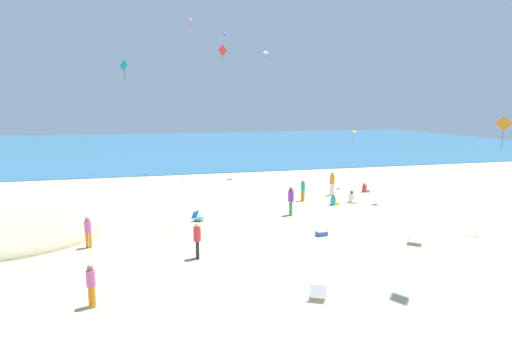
% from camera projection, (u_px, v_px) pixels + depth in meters
% --- Properties ---
extents(ground_plane, '(120.00, 120.00, 0.00)m').
position_uv_depth(ground_plane, '(240.00, 209.00, 26.01)').
color(ground_plane, '#C6B58C').
extents(ocean_water, '(120.00, 60.00, 0.05)m').
position_uv_depth(ocean_water, '(185.00, 145.00, 68.15)').
color(ocean_water, teal).
rests_on(ocean_water, ground_plane).
extents(beach_chair_far_left, '(0.88, 0.87, 0.52)m').
position_uv_depth(beach_chair_far_left, '(414.00, 239.00, 19.42)').
color(beach_chair_far_left, white).
rests_on(beach_chair_far_left, ground_plane).
extents(beach_chair_near_camera, '(0.79, 0.83, 0.57)m').
position_uv_depth(beach_chair_near_camera, '(318.00, 292.00, 13.85)').
color(beach_chair_near_camera, white).
rests_on(beach_chair_near_camera, ground_plane).
extents(beach_chair_mid_beach, '(0.77, 0.76, 0.57)m').
position_uv_depth(beach_chair_mid_beach, '(197.00, 216.00, 23.34)').
color(beach_chair_mid_beach, '#2370B2').
rests_on(beach_chair_mid_beach, ground_plane).
extents(cooler_box, '(0.58, 0.43, 0.26)m').
position_uv_depth(cooler_box, '(322.00, 233.00, 20.70)').
color(cooler_box, '#2D56B7').
rests_on(cooler_box, ground_plane).
extents(person_0, '(0.48, 0.48, 1.74)m').
position_uv_depth(person_0, '(332.00, 182.00, 29.85)').
color(person_0, white).
rests_on(person_0, ground_plane).
extents(person_1, '(0.60, 0.37, 0.73)m').
position_uv_depth(person_1, '(334.00, 201.00, 27.03)').
color(person_1, '#19ADB2').
rests_on(person_1, ground_plane).
extents(person_2, '(0.38, 0.38, 1.48)m').
position_uv_depth(person_2, '(88.00, 230.00, 18.83)').
color(person_2, orange).
rests_on(person_2, ground_plane).
extents(person_3, '(0.39, 0.39, 1.47)m').
position_uv_depth(person_3, '(303.00, 189.00, 28.11)').
color(person_3, orange).
rests_on(person_3, ground_plane).
extents(person_4, '(0.41, 0.41, 1.44)m').
position_uv_depth(person_4, '(91.00, 283.00, 13.27)').
color(person_4, orange).
rests_on(person_4, ground_plane).
extents(person_5, '(0.40, 0.65, 0.82)m').
position_uv_depth(person_5, '(352.00, 198.00, 27.76)').
color(person_5, white).
rests_on(person_5, ground_plane).
extents(person_6, '(0.64, 0.52, 0.72)m').
position_uv_depth(person_6, '(365.00, 189.00, 31.12)').
color(person_6, red).
rests_on(person_6, ground_plane).
extents(person_7, '(0.33, 0.33, 1.61)m').
position_uv_depth(person_7, '(197.00, 238.00, 17.48)').
color(person_7, black).
rests_on(person_7, ground_plane).
extents(person_8, '(0.37, 0.37, 1.73)m').
position_uv_depth(person_8, '(291.00, 199.00, 24.41)').
color(person_8, green).
rests_on(person_8, ground_plane).
extents(kite_red, '(0.55, 0.39, 1.56)m').
position_uv_depth(kite_red, '(222.00, 52.00, 22.39)').
color(kite_red, red).
extents(kite_blue, '(0.20, 0.51, 1.40)m').
position_uv_depth(kite_blue, '(224.00, 36.00, 36.72)').
color(kite_blue, blue).
extents(kite_teal, '(0.81, 0.90, 2.14)m').
position_uv_depth(kite_teal, '(124.00, 66.00, 39.46)').
color(kite_teal, '#1EADAD').
extents(kite_white, '(0.44, 0.58, 0.98)m').
position_uv_depth(kite_white, '(266.00, 52.00, 36.61)').
color(kite_white, white).
extents(kite_orange, '(0.62, 0.56, 1.69)m').
position_uv_depth(kite_orange, '(504.00, 125.00, 20.58)').
color(kite_orange, orange).
extents(kite_yellow, '(0.52, 0.58, 1.61)m').
position_uv_depth(kite_yellow, '(353.00, 132.00, 32.42)').
color(kite_yellow, yellow).
extents(kite_pink, '(0.28, 0.53, 0.96)m').
position_uv_depth(kite_pink, '(190.00, 21.00, 39.15)').
color(kite_pink, pink).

